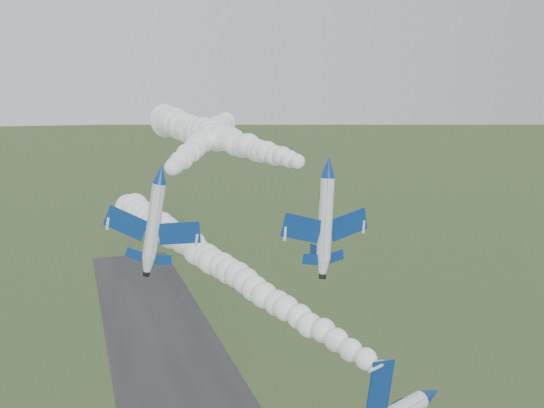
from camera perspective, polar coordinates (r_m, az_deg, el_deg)
The scene contains 6 objects.
jet_lead at distance 53.36m, azimuth 14.77°, elevation -16.97°, with size 5.21×12.17×10.26m.
smoke_trail_jet_lead at distance 77.73m, azimuth -5.21°, elevation -5.56°, with size 4.51×63.42×4.51m, color white, non-canonical shape.
jet_pair_left at distance 62.91m, azimuth -10.45°, elevation 2.83°, with size 10.02×11.69×3.32m.
smoke_trail_jet_pair_left at distance 96.74m, azimuth -6.29°, elevation 6.09°, with size 4.42×62.74×4.42m, color white, non-canonical shape.
jet_pair_right at distance 67.66m, azimuth 5.39°, elevation 3.50°, with size 11.89×13.96×3.49m.
smoke_trail_jet_pair_right at distance 94.99m, azimuth -5.38°, elevation 6.38°, with size 5.68×55.94×5.68m, color white, non-canonical shape.
Camera 1 is at (-17.11, -41.78, 54.20)m, focal length 40.00 mm.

